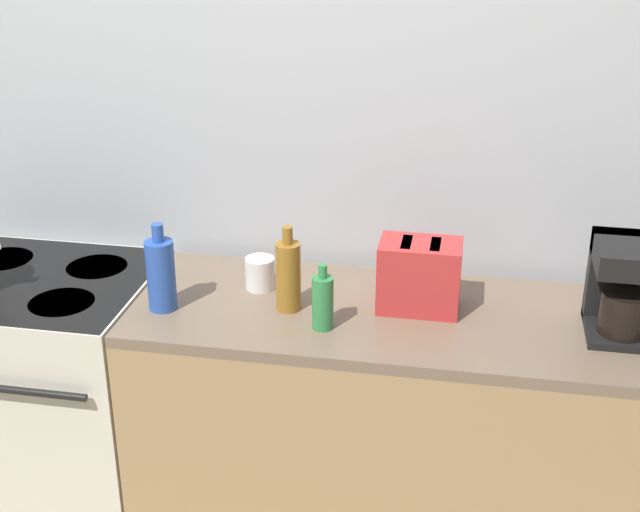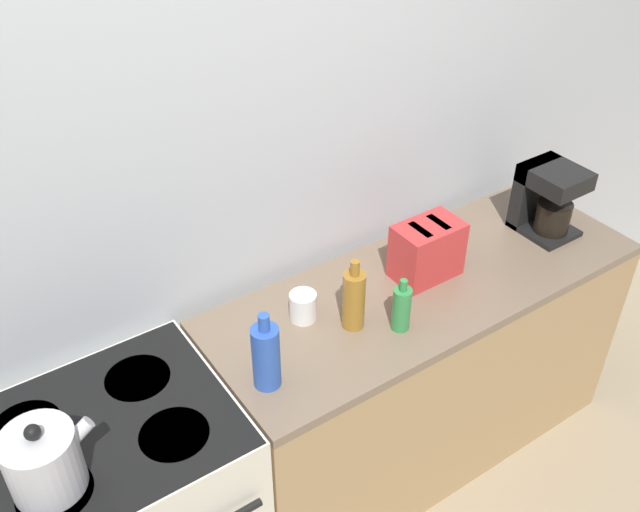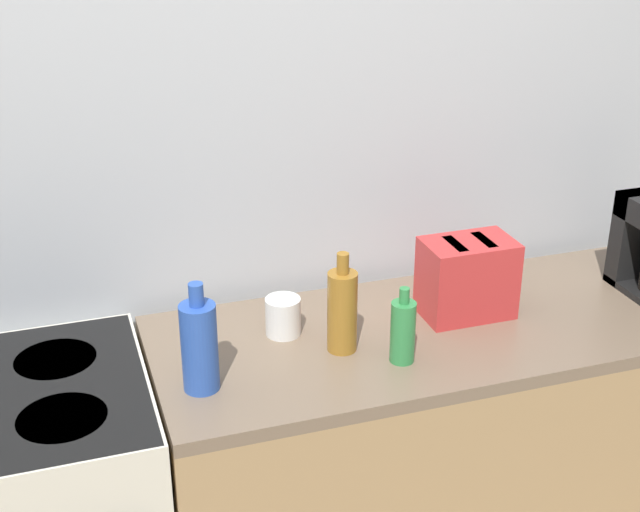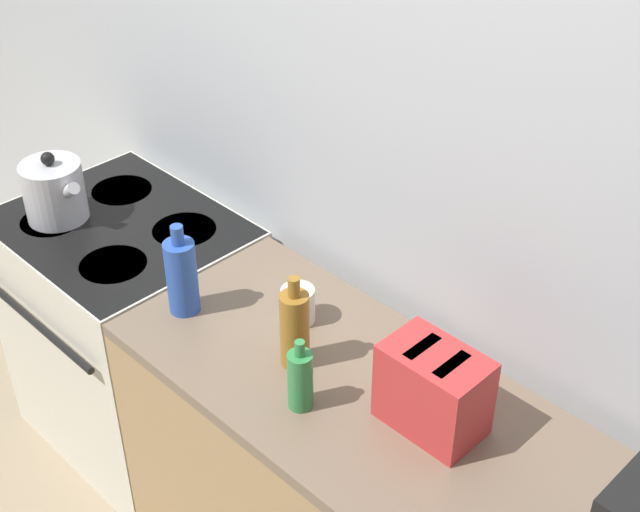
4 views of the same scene
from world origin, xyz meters
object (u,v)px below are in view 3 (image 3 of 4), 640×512
at_px(bottle_amber, 342,310).
at_px(bottle_green, 403,331).
at_px(toaster, 467,278).
at_px(cup_white, 283,316).
at_px(bottle_blue, 199,345).

distance_m(bottle_amber, bottle_green, 0.16).
distance_m(toaster, cup_white, 0.51).
height_order(bottle_green, cup_white, bottle_green).
height_order(bottle_amber, bottle_blue, bottle_blue).
xyz_separation_m(bottle_amber, bottle_green, (0.12, -0.10, -0.03)).
bearing_deg(toaster, bottle_green, -146.13).
relative_size(toaster, bottle_blue, 0.89).
xyz_separation_m(toaster, cup_white, (-0.50, 0.05, -0.06)).
bearing_deg(toaster, bottle_amber, -168.74).
relative_size(bottle_amber, cup_white, 2.62).
xyz_separation_m(toaster, bottle_blue, (-0.76, -0.14, 0.01)).
bearing_deg(bottle_green, cup_white, 137.36).
bearing_deg(cup_white, toaster, -5.36).
xyz_separation_m(toaster, bottle_amber, (-0.38, -0.08, 0.00)).
bearing_deg(cup_white, bottle_amber, -46.13).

